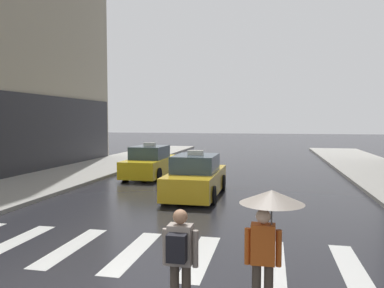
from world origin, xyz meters
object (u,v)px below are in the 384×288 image
Objects in this scene: taxi_lead at (196,178)px; pedestrian_with_umbrella at (269,218)px; pedestrian_with_backpack at (180,255)px; taxi_second at (150,163)px.

taxi_lead is 2.34× the size of pedestrian_with_umbrella.
pedestrian_with_umbrella is at bearing -71.77° from taxi_lead.
pedestrian_with_umbrella is 1.18× the size of pedestrian_with_backpack.
taxi_second is at bearing 110.16° from pedestrian_with_backpack.
taxi_second is at bearing 127.18° from taxi_lead.
taxi_lead is at bearing -52.82° from taxi_second.
pedestrian_with_umbrella reaches higher than taxi_lead.
taxi_lead is 9.13m from pedestrian_with_backpack.
taxi_second is (-3.35, 4.41, 0.00)m from taxi_lead.
taxi_second is 14.28m from pedestrian_with_backpack.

